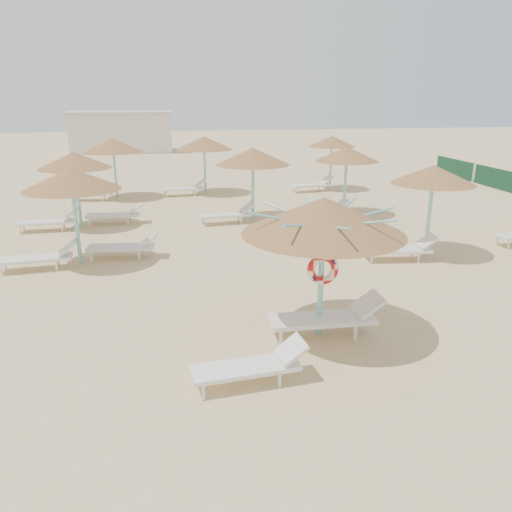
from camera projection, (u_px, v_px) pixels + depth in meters
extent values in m
plane|color=#DFBA88|center=(295.00, 334.00, 9.90)|extent=(120.00, 120.00, 0.00)
cylinder|color=#78D1CE|center=(321.00, 279.00, 9.59)|extent=(0.11, 0.11, 2.30)
cone|color=olive|center=(324.00, 216.00, 9.21)|extent=(3.07, 3.07, 0.69)
cylinder|color=#78D1CE|center=(323.00, 229.00, 9.28)|extent=(0.20, 0.20, 0.12)
cylinder|color=#78D1CE|center=(360.00, 217.00, 9.34)|extent=(1.39, 0.04, 0.35)
cylinder|color=#78D1CE|center=(340.00, 211.00, 9.77)|extent=(1.01, 1.01, 0.35)
cylinder|color=#78D1CE|center=(313.00, 210.00, 9.88)|extent=(0.04, 1.39, 0.35)
cylinder|color=#78D1CE|center=(291.00, 213.00, 9.61)|extent=(1.01, 1.01, 0.35)
cylinder|color=#78D1CE|center=(286.00, 220.00, 9.11)|extent=(1.39, 0.04, 0.35)
cylinder|color=#78D1CE|center=(304.00, 226.00, 8.67)|extent=(1.01, 1.01, 0.35)
cylinder|color=#78D1CE|center=(336.00, 228.00, 8.56)|extent=(0.04, 1.39, 0.35)
cylinder|color=#78D1CE|center=(359.00, 224.00, 8.83)|extent=(1.01, 1.01, 0.35)
torus|color=red|center=(323.00, 269.00, 9.42)|extent=(0.62, 0.15, 0.62)
cylinder|color=white|center=(204.00, 392.00, 7.75)|extent=(0.06, 0.06, 0.26)
cylinder|color=white|center=(198.00, 376.00, 8.18)|extent=(0.06, 0.06, 0.26)
cylinder|color=white|center=(280.00, 380.00, 8.08)|extent=(0.06, 0.06, 0.26)
cylinder|color=white|center=(271.00, 366.00, 8.51)|extent=(0.06, 0.06, 0.26)
cube|color=white|center=(246.00, 368.00, 8.11)|extent=(1.81, 0.76, 0.07)
cube|color=white|center=(291.00, 349.00, 8.25)|extent=(0.51, 0.60, 0.34)
cylinder|color=white|center=(281.00, 338.00, 9.43)|extent=(0.07, 0.07, 0.31)
cylinder|color=white|center=(275.00, 325.00, 9.94)|extent=(0.07, 0.07, 0.31)
cylinder|color=white|center=(355.00, 332.00, 9.65)|extent=(0.07, 0.07, 0.31)
cylinder|color=white|center=(346.00, 320.00, 10.16)|extent=(0.07, 0.07, 0.31)
cube|color=white|center=(322.00, 319.00, 9.75)|extent=(2.08, 0.70, 0.09)
cube|color=white|center=(368.00, 304.00, 9.81)|extent=(0.54, 0.66, 0.40)
cylinder|color=#78D1CE|center=(76.00, 224.00, 13.75)|extent=(0.11, 0.11, 2.30)
cone|color=olive|center=(71.00, 179.00, 13.37)|extent=(2.59, 2.59, 0.58)
cylinder|color=#78D1CE|center=(72.00, 188.00, 13.45)|extent=(0.20, 0.20, 0.12)
cylinder|color=white|center=(2.00, 271.00, 13.08)|extent=(0.06, 0.06, 0.28)
cylinder|color=white|center=(5.00, 265.00, 13.53)|extent=(0.06, 0.06, 0.28)
cylinder|color=white|center=(56.00, 266.00, 13.42)|extent=(0.06, 0.06, 0.28)
cylinder|color=white|center=(58.00, 260.00, 13.88)|extent=(0.06, 0.06, 0.28)
cube|color=white|center=(35.00, 259.00, 13.46)|extent=(1.95, 0.81, 0.08)
cube|color=white|center=(67.00, 248.00, 13.60)|extent=(0.54, 0.65, 0.36)
cylinder|color=white|center=(91.00, 256.00, 14.23)|extent=(0.06, 0.06, 0.28)
cylinder|color=white|center=(95.00, 251.00, 14.71)|extent=(0.06, 0.06, 0.28)
cylinder|color=white|center=(139.00, 255.00, 14.32)|extent=(0.06, 0.06, 0.28)
cylinder|color=white|center=(142.00, 250.00, 14.80)|extent=(0.06, 0.06, 0.28)
cube|color=white|center=(121.00, 247.00, 14.47)|extent=(1.95, 0.81, 0.08)
cube|color=white|center=(150.00, 239.00, 14.45)|extent=(0.54, 0.65, 0.36)
cylinder|color=#78D1CE|center=(78.00, 195.00, 17.62)|extent=(0.11, 0.11, 2.30)
cone|color=olive|center=(74.00, 160.00, 17.24)|extent=(2.51, 2.51, 0.57)
cylinder|color=#78D1CE|center=(75.00, 167.00, 17.31)|extent=(0.20, 0.20, 0.12)
cylinder|color=white|center=(20.00, 230.00, 16.98)|extent=(0.06, 0.06, 0.28)
cylinder|color=white|center=(24.00, 227.00, 17.45)|extent=(0.06, 0.06, 0.28)
cylinder|color=white|center=(62.00, 228.00, 17.26)|extent=(0.06, 0.06, 0.28)
cylinder|color=white|center=(64.00, 225.00, 17.72)|extent=(0.06, 0.06, 0.28)
cube|color=white|center=(46.00, 222.00, 17.32)|extent=(1.93, 0.71, 0.08)
cube|color=white|center=(71.00, 214.00, 17.42)|extent=(0.51, 0.62, 0.36)
cylinder|color=white|center=(90.00, 222.00, 18.06)|extent=(0.06, 0.06, 0.28)
cylinder|color=white|center=(92.00, 219.00, 18.53)|extent=(0.06, 0.06, 0.28)
cylinder|color=white|center=(128.00, 221.00, 18.22)|extent=(0.06, 0.06, 0.28)
cylinder|color=white|center=(130.00, 218.00, 18.69)|extent=(0.06, 0.06, 0.28)
cube|color=white|center=(113.00, 215.00, 18.33)|extent=(1.93, 0.71, 0.08)
cube|color=white|center=(136.00, 208.00, 18.36)|extent=(0.51, 0.62, 0.36)
cylinder|color=#78D1CE|center=(115.00, 173.00, 22.64)|extent=(0.11, 0.11, 2.30)
cone|color=olive|center=(113.00, 145.00, 22.26)|extent=(2.65, 2.65, 0.60)
cylinder|color=#78D1CE|center=(113.00, 151.00, 22.33)|extent=(0.20, 0.20, 0.12)
cylinder|color=white|center=(71.00, 199.00, 22.13)|extent=(0.06, 0.06, 0.28)
cylinder|color=white|center=(75.00, 197.00, 22.61)|extent=(0.06, 0.06, 0.28)
cylinder|color=white|center=(102.00, 199.00, 22.18)|extent=(0.06, 0.06, 0.28)
cylinder|color=white|center=(105.00, 196.00, 22.65)|extent=(0.06, 0.06, 0.28)
cube|color=white|center=(91.00, 194.00, 22.34)|extent=(1.97, 0.87, 0.08)
cube|color=white|center=(109.00, 188.00, 22.29)|extent=(0.56, 0.66, 0.36)
cylinder|color=#78D1CE|center=(253.00, 190.00, 18.62)|extent=(0.11, 0.11, 2.30)
cone|color=olive|center=(253.00, 156.00, 18.24)|extent=(2.72, 2.72, 0.61)
cylinder|color=#78D1CE|center=(253.00, 163.00, 18.32)|extent=(0.20, 0.20, 0.12)
cylinder|color=white|center=(205.00, 223.00, 17.95)|extent=(0.06, 0.06, 0.28)
cylinder|color=white|center=(203.00, 220.00, 18.40)|extent=(0.06, 0.06, 0.28)
cylinder|color=white|center=(241.00, 220.00, 18.30)|extent=(0.06, 0.06, 0.28)
cylinder|color=white|center=(238.00, 217.00, 18.75)|extent=(0.06, 0.06, 0.28)
cube|color=white|center=(225.00, 215.00, 18.33)|extent=(1.95, 0.81, 0.08)
cube|color=white|center=(248.00, 207.00, 18.47)|extent=(0.54, 0.65, 0.36)
cylinder|color=#78D1CE|center=(205.00, 169.00, 23.75)|extent=(0.11, 0.11, 2.30)
cone|color=olive|center=(204.00, 143.00, 23.36)|extent=(2.70, 2.70, 0.61)
cylinder|color=#78D1CE|center=(204.00, 148.00, 23.44)|extent=(0.20, 0.20, 0.12)
cylinder|color=white|center=(166.00, 194.00, 23.08)|extent=(0.06, 0.06, 0.28)
cylinder|color=white|center=(165.00, 193.00, 23.54)|extent=(0.06, 0.06, 0.28)
cylinder|color=white|center=(195.00, 193.00, 23.41)|extent=(0.06, 0.06, 0.28)
cylinder|color=white|center=(194.00, 191.00, 23.87)|extent=(0.06, 0.06, 0.28)
cube|color=white|center=(183.00, 189.00, 23.45)|extent=(1.95, 0.79, 0.08)
cube|color=white|center=(200.00, 183.00, 23.58)|extent=(0.54, 0.64, 0.36)
cylinder|color=#78D1CE|center=(429.00, 217.00, 14.52)|extent=(0.11, 0.11, 2.30)
cone|color=olive|center=(434.00, 174.00, 14.15)|extent=(2.36, 2.36, 0.53)
cylinder|color=#78D1CE|center=(433.00, 183.00, 14.22)|extent=(0.20, 0.20, 0.12)
cylinder|color=white|center=(371.00, 259.00, 14.00)|extent=(0.06, 0.06, 0.28)
cylinder|color=white|center=(367.00, 254.00, 14.47)|extent=(0.06, 0.06, 0.28)
cylinder|color=white|center=(418.00, 258.00, 14.08)|extent=(0.06, 0.06, 0.28)
cylinder|color=white|center=(412.00, 253.00, 14.55)|extent=(0.06, 0.06, 0.28)
cube|color=white|center=(397.00, 250.00, 14.23)|extent=(1.96, 0.82, 0.08)
cube|color=white|center=(427.00, 241.00, 14.20)|extent=(0.55, 0.65, 0.36)
cylinder|color=#78D1CE|center=(345.00, 186.00, 19.42)|extent=(0.11, 0.11, 2.30)
cone|color=olive|center=(347.00, 154.00, 19.04)|extent=(2.42, 2.42, 0.54)
cylinder|color=#78D1CE|center=(346.00, 160.00, 19.11)|extent=(0.20, 0.20, 0.12)
cylinder|color=white|center=(301.00, 217.00, 18.82)|extent=(0.06, 0.06, 0.28)
cylinder|color=white|center=(298.00, 214.00, 19.29)|extent=(0.06, 0.06, 0.28)
cylinder|color=white|center=(335.00, 216.00, 19.02)|extent=(0.06, 0.06, 0.28)
cylinder|color=white|center=(332.00, 213.00, 19.49)|extent=(0.06, 0.06, 0.28)
cube|color=white|center=(320.00, 210.00, 19.12)|extent=(1.91, 0.65, 0.08)
cube|color=white|center=(342.00, 203.00, 19.18)|extent=(0.49, 0.61, 0.36)
cylinder|color=#78D1CE|center=(331.00, 166.00, 24.73)|extent=(0.11, 0.11, 2.30)
cone|color=olive|center=(332.00, 141.00, 24.36)|extent=(2.29, 2.29, 0.52)
cylinder|color=#78D1CE|center=(332.00, 146.00, 24.43)|extent=(0.20, 0.20, 0.12)
cylinder|color=white|center=(298.00, 191.00, 24.02)|extent=(0.06, 0.06, 0.28)
cylinder|color=white|center=(294.00, 189.00, 24.47)|extent=(0.06, 0.06, 0.28)
cylinder|color=white|center=(323.00, 189.00, 24.43)|extent=(0.06, 0.06, 0.28)
cylinder|color=white|center=(319.00, 187.00, 24.88)|extent=(0.06, 0.06, 0.28)
cube|color=white|center=(311.00, 185.00, 24.44)|extent=(1.97, 0.90, 0.08)
cube|color=white|center=(327.00, 179.00, 24.62)|extent=(0.57, 0.67, 0.36)
cylinder|color=white|center=(509.00, 245.00, 15.34)|extent=(0.06, 0.06, 0.28)
cylinder|color=white|center=(498.00, 240.00, 15.80)|extent=(0.06, 0.06, 0.28)
cube|color=silver|center=(122.00, 133.00, 41.28)|extent=(8.00, 4.00, 3.00)
cube|color=beige|center=(121.00, 113.00, 40.78)|extent=(8.40, 4.40, 0.25)
cube|color=#1B512C|center=(497.00, 179.00, 25.14)|extent=(0.08, 3.80, 1.00)
cube|color=#1B512C|center=(454.00, 168.00, 28.89)|extent=(0.08, 3.80, 1.00)
cylinder|color=#78D1CE|center=(473.00, 172.00, 27.09)|extent=(0.08, 0.08, 1.10)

